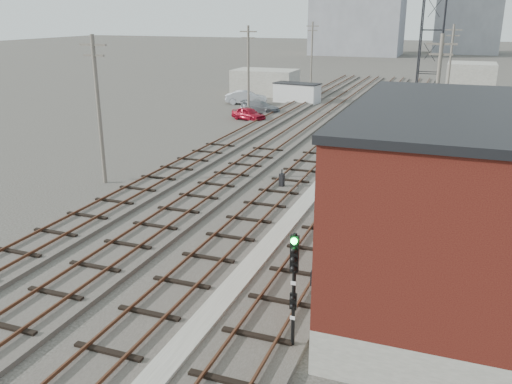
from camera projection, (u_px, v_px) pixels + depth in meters
The scene contains 22 objects.
ground at pixel (389, 101), 65.53m from camera, with size 320.00×320.00×0.00m, color #282621.
track_right at pixel (388, 137), 45.99m from camera, with size 3.20×90.00×0.39m.
track_mid_right at pixel (341, 134), 47.32m from camera, with size 3.20×90.00×0.39m.
track_mid_left at pixel (297, 131), 48.64m from camera, with size 3.20×90.00×0.39m.
track_left at pixel (255, 127), 49.97m from camera, with size 3.20×90.00×0.39m.
platform_curb at pixel (269, 247), 24.41m from camera, with size 0.90×28.00×0.26m, color gray.
brick_building at pixel (438, 207), 19.21m from camera, with size 6.54×12.20×7.22m.
lattice_tower at pixel (430, 52), 39.11m from camera, with size 1.60×1.60×15.00m.
utility_pole_left_a at pixel (98, 107), 32.59m from camera, with size 1.80×0.24×9.00m.
utility_pole_left_b at pixel (248, 69), 54.82m from camera, with size 1.80×0.24×9.00m.
utility_pole_left_c at pixel (312, 52), 77.06m from camera, with size 1.80×0.24×9.00m.
utility_pole_right_a at pixel (436, 104), 33.41m from camera, with size 1.80×0.24×9.00m.
utility_pole_right_b at pixel (450, 64), 60.09m from camera, with size 1.80×0.24×9.00m.
apartment_right at pixel (470, 1), 138.85m from camera, with size 16.00×12.00×26.00m, color gray.
shed_left at pixel (265, 82), 70.33m from camera, with size 8.00×5.00×3.20m, color gray.
shed_right at pixel (470, 78), 70.82m from camera, with size 6.00×6.00×4.00m, color gray.
signal_mast at pixel (294, 284), 16.42m from camera, with size 0.40×0.41×3.99m.
switch_stand at pixel (282, 181), 32.64m from camera, with size 0.32×0.32×1.16m.
site_trailer at pixel (297, 93), 64.27m from camera, with size 5.77×3.22×2.30m.
car_red at pixel (249, 114), 53.75m from camera, with size 1.50×3.73×1.27m, color maroon.
car_silver at pixel (246, 97), 63.15m from camera, with size 1.65×4.74×1.56m, color #B2B4BA.
car_grey at pixel (260, 107), 57.75m from camera, with size 1.76×4.32×1.25m, color slate.
Camera 1 is at (7.76, -7.19, 10.16)m, focal length 38.00 mm.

